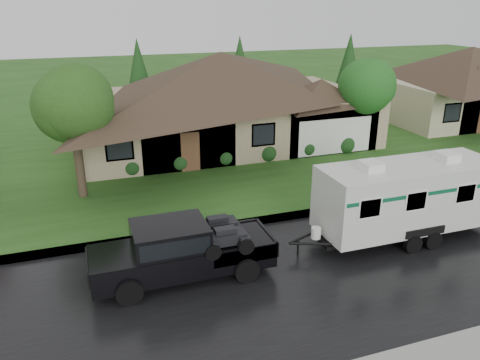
% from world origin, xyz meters
% --- Properties ---
extents(ground, '(140.00, 140.00, 0.00)m').
position_xyz_m(ground, '(0.00, 0.00, 0.00)').
color(ground, '#224E18').
rests_on(ground, ground).
extents(road, '(140.00, 8.00, 0.01)m').
position_xyz_m(road, '(0.00, -2.00, 0.01)').
color(road, black).
rests_on(road, ground).
extents(curb, '(140.00, 0.50, 0.15)m').
position_xyz_m(curb, '(0.00, 2.25, 0.07)').
color(curb, gray).
rests_on(curb, ground).
extents(lawn, '(140.00, 26.00, 0.15)m').
position_xyz_m(lawn, '(0.00, 15.00, 0.07)').
color(lawn, '#224E18').
rests_on(lawn, ground).
extents(house_main, '(19.44, 10.80, 6.90)m').
position_xyz_m(house_main, '(2.29, 13.84, 3.59)').
color(house_main, gray).
rests_on(house_main, lawn).
extents(house_neighbor, '(15.12, 9.72, 6.45)m').
position_xyz_m(house_neighbor, '(22.27, 14.34, 3.32)').
color(house_neighbor, tan).
rests_on(house_neighbor, lawn).
extents(tree_left_green, '(3.56, 3.56, 5.90)m').
position_xyz_m(tree_left_green, '(-6.79, 7.26, 4.24)').
color(tree_left_green, '#382B1E').
rests_on(tree_left_green, lawn).
extents(tree_right_green, '(3.15, 3.15, 5.22)m').
position_xyz_m(tree_right_green, '(9.72, 9.36, 3.77)').
color(tree_right_green, '#382B1E').
rests_on(tree_right_green, lawn).
extents(shrub_row, '(13.60, 1.00, 1.00)m').
position_xyz_m(shrub_row, '(2.00, 9.30, 0.65)').
color(shrub_row, '#143814').
rests_on(shrub_row, lawn).
extents(pickup_truck, '(5.92, 2.25, 1.97)m').
position_xyz_m(pickup_truck, '(-3.93, -0.73, 1.06)').
color(pickup_truck, black).
rests_on(pickup_truck, ground).
extents(travel_trailer, '(7.30, 2.57, 3.28)m').
position_xyz_m(travel_trailer, '(4.88, -0.73, 1.74)').
color(travel_trailer, silver).
rests_on(travel_trailer, ground).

